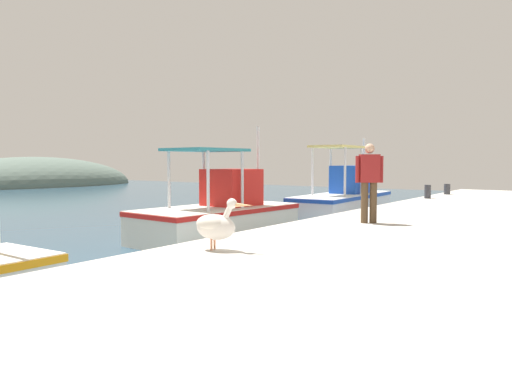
% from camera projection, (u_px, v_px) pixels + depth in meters
% --- Properties ---
extents(distant_hill_third, '(19.50, 10.48, 5.21)m').
position_uv_depth(distant_hill_third, '(36.00, 185.00, 44.42)').
color(distant_hill_third, '#596B60').
rests_on(distant_hill_third, ground).
extents(fishing_boat_second, '(5.06, 2.51, 3.26)m').
position_uv_depth(fishing_boat_second, '(219.00, 215.00, 13.78)').
color(fishing_boat_second, silver).
rests_on(fishing_boat_second, ground).
extents(fishing_boat_third, '(5.65, 2.00, 3.12)m').
position_uv_depth(fishing_boat_third, '(343.00, 201.00, 17.90)').
color(fishing_boat_third, white).
rests_on(fishing_boat_third, ground).
extents(pelican, '(0.51, 0.97, 0.82)m').
position_uv_depth(pelican, '(216.00, 225.00, 7.62)').
color(pelican, tan).
rests_on(pelican, quay_pier).
extents(fisherman_standing, '(0.45, 0.52, 1.79)m').
position_uv_depth(fisherman_standing, '(369.00, 179.00, 10.95)').
color(fisherman_standing, '#4C3823').
rests_on(fisherman_standing, quay_pier).
extents(mooring_bollard_third, '(0.23, 0.23, 0.51)m').
position_uv_depth(mooring_bollard_third, '(428.00, 192.00, 18.29)').
color(mooring_bollard_third, '#333338').
rests_on(mooring_bollard_third, quay_pier).
extents(mooring_bollard_fourth, '(0.26, 0.26, 0.44)m').
position_uv_depth(mooring_bollard_fourth, '(447.00, 189.00, 20.55)').
color(mooring_bollard_fourth, '#333338').
rests_on(mooring_bollard_fourth, quay_pier).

